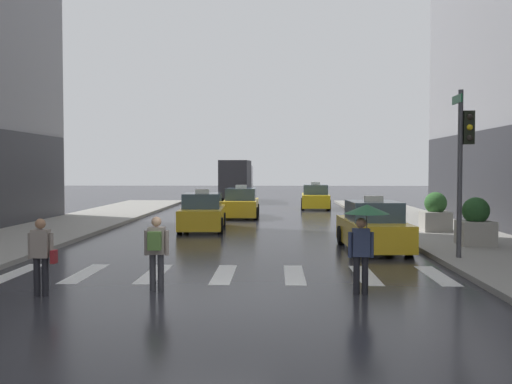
{
  "coord_description": "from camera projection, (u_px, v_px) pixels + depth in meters",
  "views": [
    {
      "loc": [
        1.32,
        -11.85,
        2.71
      ],
      "look_at": [
        0.65,
        8.0,
        1.91
      ],
      "focal_mm": 41.07,
      "sensor_mm": 36.0,
      "label": 1
    }
  ],
  "objects": [
    {
      "name": "ground_plane",
      "position": [
        211.0,
        301.0,
        11.99
      ],
      "size": [
        160.0,
        160.0,
        0.0
      ],
      "primitive_type": "plane",
      "color": "#26262B"
    },
    {
      "name": "crosswalk_markings",
      "position": [
        224.0,
        274.0,
        14.98
      ],
      "size": [
        11.3,
        2.8,
        0.01
      ],
      "color": "silver",
      "rests_on": "ground"
    },
    {
      "name": "traffic_light_pole",
      "position": [
        464.0,
        149.0,
        16.7
      ],
      "size": [
        0.44,
        0.84,
        4.8
      ],
      "color": "#47474C",
      "rests_on": "curb_right"
    },
    {
      "name": "taxi_lead",
      "position": [
        373.0,
        228.0,
        19.53
      ],
      "size": [
        2.06,
        4.6,
        1.8
      ],
      "color": "gold",
      "rests_on": "ground"
    },
    {
      "name": "taxi_second",
      "position": [
        202.0,
        213.0,
        25.8
      ],
      "size": [
        2.09,
        4.61,
        1.8
      ],
      "color": "gold",
      "rests_on": "ground"
    },
    {
      "name": "taxi_third",
      "position": [
        241.0,
        204.0,
        32.4
      ],
      "size": [
        1.94,
        4.55,
        1.8
      ],
      "color": "gold",
      "rests_on": "ground"
    },
    {
      "name": "taxi_fourth",
      "position": [
        315.0,
        198.0,
        39.38
      ],
      "size": [
        2.08,
        4.61,
        1.8
      ],
      "color": "yellow",
      "rests_on": "ground"
    },
    {
      "name": "box_truck",
      "position": [
        237.0,
        179.0,
        47.88
      ],
      "size": [
        2.46,
        7.6,
        3.35
      ],
      "color": "#2D2D2D",
      "rests_on": "ground"
    },
    {
      "name": "pedestrian_with_umbrella",
      "position": [
        365.0,
        224.0,
        12.54
      ],
      "size": [
        0.96,
        0.96,
        1.94
      ],
      "color": "black",
      "rests_on": "ground"
    },
    {
      "name": "pedestrian_with_backpack",
      "position": [
        156.0,
        248.0,
        12.86
      ],
      "size": [
        0.55,
        0.43,
        1.65
      ],
      "color": "#333338",
      "rests_on": "ground"
    },
    {
      "name": "pedestrian_with_handbag",
      "position": [
        41.0,
        252.0,
        12.4
      ],
      "size": [
        0.6,
        0.24,
        1.65
      ],
      "color": "black",
      "rests_on": "ground"
    },
    {
      "name": "planter_near_corner",
      "position": [
        476.0,
        223.0,
        19.56
      ],
      "size": [
        1.1,
        1.1,
        1.6
      ],
      "color": "#A8A399",
      "rests_on": "curb_right"
    },
    {
      "name": "planter_mid_block",
      "position": [
        435.0,
        213.0,
        23.87
      ],
      "size": [
        1.1,
        1.1,
        1.6
      ],
      "color": "#A8A399",
      "rests_on": "curb_right"
    }
  ]
}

